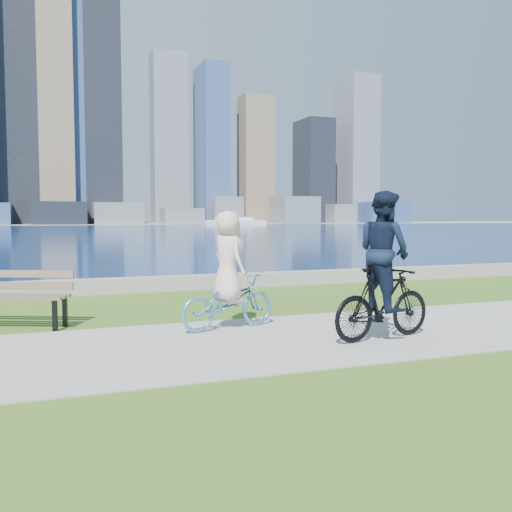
{
  "coord_description": "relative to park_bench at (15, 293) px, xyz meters",
  "views": [
    {
      "loc": [
        -1.87,
        -7.72,
        1.84
      ],
      "look_at": [
        1.91,
        2.19,
        1.1
      ],
      "focal_mm": 40.0,
      "sensor_mm": 36.0,
      "label": 1
    }
  ],
  "objects": [
    {
      "name": "ground",
      "position": [
        2.26,
        -2.43,
        -0.57
      ],
      "size": [
        320.0,
        320.0,
        0.0
      ],
      "primitive_type": "plane",
      "color": "#365A17",
      "rests_on": "ground"
    },
    {
      "name": "bay_water",
      "position": [
        2.26,
        69.57,
        -0.57
      ],
      "size": [
        320.0,
        131.0,
        0.01
      ],
      "primitive_type": "cube",
      "color": "navy",
      "rests_on": "ground"
    },
    {
      "name": "cyclist_man",
      "position": [
        5.12,
        -3.03,
        0.37
      ],
      "size": [
        0.8,
        1.85,
        2.19
      ],
      "rotation": [
        0.0,
        0.0,
        1.73
      ],
      "color": "black",
      "rests_on": "ground"
    },
    {
      "name": "concrete_path",
      "position": [
        2.26,
        -2.43,
        -0.56
      ],
      "size": [
        80.0,
        3.5,
        0.02
      ],
      "primitive_type": "cube",
      "color": "gray",
      "rests_on": "ground"
    },
    {
      "name": "cyclist_woman",
      "position": [
        3.22,
        -1.46,
        0.16
      ],
      "size": [
        0.97,
        1.79,
        1.91
      ],
      "rotation": [
        0.0,
        0.0,
        1.8
      ],
      "color": "#4F95C1",
      "rests_on": "ground"
    },
    {
      "name": "city_skyline",
      "position": [
        -0.35,
        126.72,
        23.58
      ],
      "size": [
        173.8,
        22.14,
        76.0
      ],
      "color": "slate",
      "rests_on": "ground"
    },
    {
      "name": "far_shore",
      "position": [
        2.26,
        127.57,
        -0.51
      ],
      "size": [
        320.0,
        30.0,
        0.12
      ],
      "primitive_type": "cube",
      "color": "gray",
      "rests_on": "ground"
    },
    {
      "name": "ferry_far",
      "position": [
        36.71,
        97.43,
        0.13
      ],
      "size": [
        12.4,
        3.54,
        1.68
      ],
      "color": "silver",
      "rests_on": "ground"
    },
    {
      "name": "seawall",
      "position": [
        2.26,
        3.77,
        -0.4
      ],
      "size": [
        90.0,
        0.5,
        0.35
      ],
      "primitive_type": "cube",
      "color": "gray",
      "rests_on": "ground"
    },
    {
      "name": "park_bench",
      "position": [
        0.0,
        0.0,
        0.0
      ],
      "size": [
        1.9,
        1.31,
        0.93
      ],
      "rotation": [
        0.0,
        0.0,
        -0.42
      ],
      "color": "black",
      "rests_on": "ground"
    }
  ]
}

